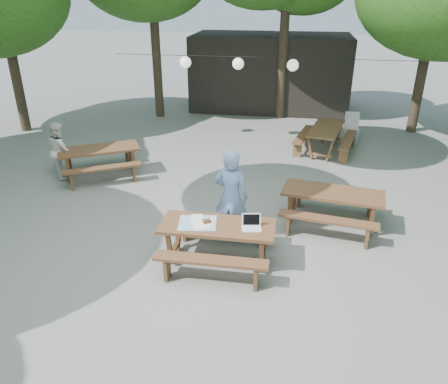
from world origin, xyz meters
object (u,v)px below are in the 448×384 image
main_picnic_table (218,242)px  second_person (60,150)px  plastic_chair (351,133)px  woman (231,197)px  picnic_table_nw (100,161)px

main_picnic_table → second_person: second_person is taller
second_person → plastic_chair: size_ratio=1.61×
second_person → woman: bearing=-155.1°
picnic_table_nw → second_person: size_ratio=1.68×
plastic_chair → main_picnic_table: bearing=-111.2°
second_person → picnic_table_nw: bearing=-115.4°
woman → second_person: (-4.73, 2.36, -0.20)m
woman → plastic_chair: woman is taller
main_picnic_table → picnic_table_nw: bearing=137.5°
woman → plastic_chair: 7.13m
main_picnic_table → plastic_chair: 7.88m
picnic_table_nw → woman: bearing=-62.9°
picnic_table_nw → woman: 4.63m
picnic_table_nw → second_person: second_person is taller
main_picnic_table → woman: bearing=81.3°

